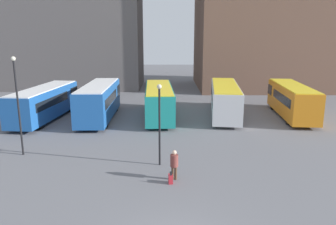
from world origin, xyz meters
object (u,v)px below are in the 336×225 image
suitcase (171,179)px  lamp_post_1 (159,118)px  bus_3 (225,99)px  bus_4 (292,99)px  traveler (174,162)px  lamp_post_0 (18,99)px  bus_2 (159,100)px  bus_0 (45,102)px  bus_1 (99,100)px

suitcase → lamp_post_1: bearing=7.4°
bus_3 → lamp_post_1: (-6.00, -12.76, 1.28)m
bus_3 → bus_4: (6.28, -0.57, 0.02)m
traveler → suitcase: bearing=151.1°
lamp_post_0 → lamp_post_1: 9.15m
lamp_post_0 → bus_2: bearing=50.0°
bus_0 → suitcase: 17.97m
bus_4 → lamp_post_1: (-12.28, -12.18, 1.26)m
bus_0 → bus_4: 23.17m
bus_1 → bus_2: (5.53, 0.58, -0.14)m
lamp_post_0 → lamp_post_1: bearing=-10.9°
bus_3 → bus_2: bearing=103.6°
bus_3 → traveler: 15.73m
bus_3 → lamp_post_1: lamp_post_1 is taller
bus_4 → bus_3: bearing=89.7°
bus_1 → bus_4: bearing=-88.3°
bus_4 → lamp_post_0: bearing=121.1°
bus_3 → lamp_post_0: bearing=133.1°
suitcase → traveler: bearing=-28.9°
traveler → lamp_post_1: bearing=15.2°
suitcase → lamp_post_1: lamp_post_1 is taller
bus_3 → lamp_post_1: 14.16m
bus_2 → suitcase: size_ratio=14.19×
bus_4 → traveler: bus_4 is taller
bus_1 → bus_4: 18.20m
traveler → suitcase: 0.90m
bus_2 → bus_3: size_ratio=0.93×
bus_1 → bus_3: (11.90, 1.35, -0.10)m
suitcase → bus_3: bearing=-25.9°
bus_1 → lamp_post_0: size_ratio=1.55×
bus_2 → suitcase: 14.64m
bus_4 → lamp_post_0: (-21.24, -10.45, 2.03)m
bus_3 → suitcase: bearing=167.4°
bus_0 → lamp_post_1: size_ratio=2.10×
bus_1 → bus_2: 5.56m
bus_2 → bus_3: 6.42m
bus_1 → traveler: bus_1 is taller
lamp_post_0 → traveler: bearing=-21.3°
bus_2 → bus_4: size_ratio=1.01×
bus_2 → bus_3: bearing=-85.9°
bus_4 → lamp_post_1: lamp_post_1 is taller
bus_0 → bus_4: bus_4 is taller
bus_1 → lamp_post_1: bearing=-153.4°
lamp_post_1 → bus_4: bearing=44.8°
bus_0 → lamp_post_0: size_ratio=1.62×
suitcase → bus_1: bearing=18.5°
bus_2 → bus_4: (12.65, 0.20, 0.06)m
bus_0 → bus_3: bus_3 is taller
traveler → lamp_post_1: size_ratio=0.34×
traveler → lamp_post_0: bearing=62.2°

